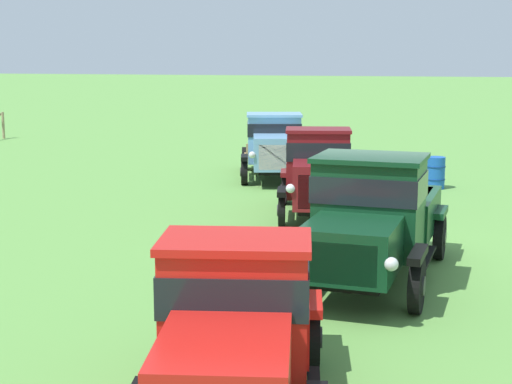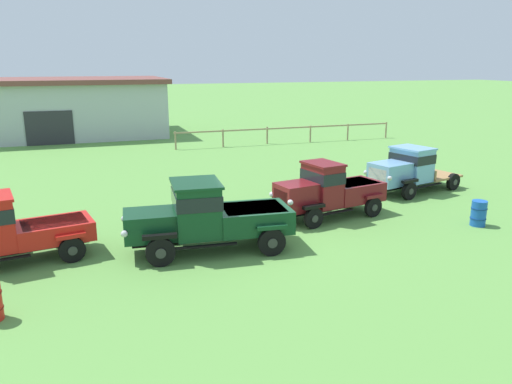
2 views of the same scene
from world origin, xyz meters
name	(u,v)px [view 2 (image 2 of 2)]	position (x,y,z in m)	size (l,w,h in m)	color
ground_plane	(262,242)	(0.00, 0.00, 0.00)	(240.00, 240.00, 0.00)	#5B9342
farm_shed	(0,109)	(-11.08, 28.21, 2.27)	(24.84, 9.92, 4.51)	#B2B7BC
paddock_fence	(288,131)	(8.83, 18.73, 0.89)	(16.64, 0.60, 1.23)	#997F60
vintage_truck_foreground_near	(3,231)	(-7.73, 0.73, 1.04)	(4.88, 2.46, 2.11)	black
vintage_truck_second_in_line	(207,215)	(-1.87, -0.10, 1.14)	(5.35, 2.51, 2.23)	black
vintage_truck_midrow_center	(328,190)	(3.25, 1.70, 1.07)	(4.67, 2.48, 2.16)	black
vintage_truck_far_side	(407,169)	(8.37, 3.90, 1.08)	(5.12, 2.94, 2.05)	black
oil_drum_near_fence	(479,213)	(7.96, -1.00, 0.46)	(0.56, 0.56, 0.93)	#1951B2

